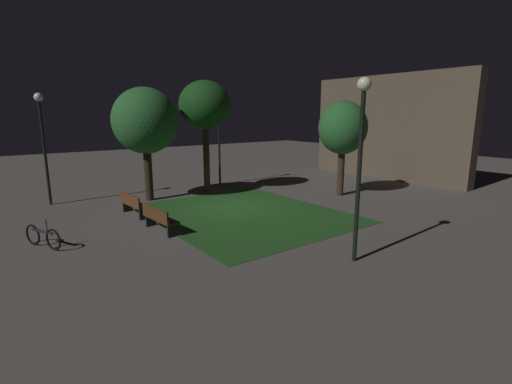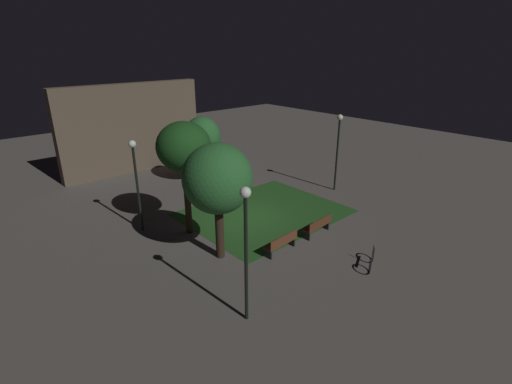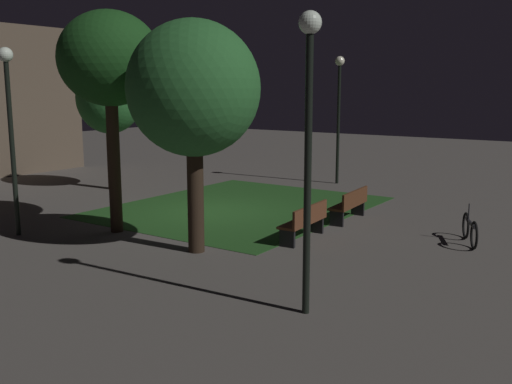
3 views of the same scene
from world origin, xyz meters
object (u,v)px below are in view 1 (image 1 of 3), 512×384
bench_front_left (133,204)px  tree_tall_center (145,121)px  bench_back_row (159,218)px  lamp_post_plaza_west (219,129)px  tree_lawn_side (343,128)px  bicycle (43,237)px  tree_left_canopy (205,106)px  lamp_post_near_wall (42,131)px  lamp_post_path_center (361,141)px

bench_front_left → tree_tall_center: tree_tall_center is taller
bench_back_row → lamp_post_plaza_west: 9.21m
bench_back_row → tree_lawn_side: bearing=91.0°
bicycle → tree_left_canopy: bearing=116.5°
tree_left_canopy → lamp_post_near_wall: size_ratio=1.15×
tree_lawn_side → lamp_post_near_wall: (-6.46, -11.83, -0.02)m
tree_lawn_side → bicycle: 13.25m
tree_lawn_side → lamp_post_near_wall: size_ratio=0.95×
lamp_post_plaza_west → bench_back_row: bearing=-45.2°
bench_front_left → tree_left_canopy: (-2.00, 4.47, 3.85)m
tree_tall_center → lamp_post_plaza_west: tree_tall_center is taller
lamp_post_path_center → bicycle: lamp_post_path_center is taller
lamp_post_near_wall → tree_tall_center: bearing=65.1°
lamp_post_plaza_west → bicycle: 11.51m
tree_left_canopy → lamp_post_path_center: tree_left_canopy is taller
bench_front_left → bicycle: size_ratio=1.21×
bench_back_row → tree_tall_center: (-4.83, 1.54, 3.15)m
lamp_post_path_center → bicycle: bearing=-133.4°
bench_back_row → lamp_post_path_center: size_ratio=0.38×
tree_left_canopy → lamp_post_path_center: 10.35m
tree_lawn_side → bicycle: bearing=-92.0°
bench_front_left → tree_lawn_side: 10.19m
lamp_post_plaza_west → bench_front_left: bearing=-59.6°
tree_lawn_side → lamp_post_plaza_west: size_ratio=0.99×
bench_front_left → lamp_post_path_center: lamp_post_path_center is taller
bench_front_left → bench_back_row: bearing=0.0°
bench_front_left → bicycle: bearing=-60.5°
tree_left_canopy → bicycle: 9.66m
bench_back_row → bicycle: bicycle is taller
bench_back_row → lamp_post_near_wall: size_ratio=0.38×
lamp_post_plaza_west → lamp_post_near_wall: size_ratio=0.96×
bench_front_left → lamp_post_path_center: 9.27m
tree_lawn_side → lamp_post_path_center: size_ratio=0.95×
tree_left_canopy → bench_back_row: bearing=-44.5°
bench_back_row → lamp_post_path_center: lamp_post_path_center is taller
bench_back_row → bicycle: (-0.62, -3.41, -0.14)m
lamp_post_plaza_west → tree_left_canopy: bearing=-47.0°
tree_lawn_side → tree_tall_center: size_ratio=0.89×
lamp_post_near_wall → bicycle: size_ratio=3.20×
tree_left_canopy → tree_tall_center: tree_left_canopy is taller
tree_lawn_side → bicycle: tree_lawn_side is taller
tree_left_canopy → lamp_post_near_wall: tree_left_canopy is taller
bench_front_left → lamp_post_plaza_west: bearing=120.4°
tree_lawn_side → tree_tall_center: (-4.67, -7.96, 0.35)m
bench_front_left → lamp_post_plaza_west: size_ratio=0.39×
bench_front_left → lamp_post_near_wall: 5.46m
lamp_post_plaza_west → lamp_post_path_center: bearing=-14.2°
tree_tall_center → lamp_post_path_center: 10.64m
tree_tall_center → lamp_post_plaza_west: 4.93m
bench_back_row → lamp_post_near_wall: 7.55m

